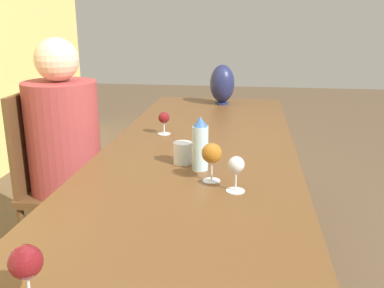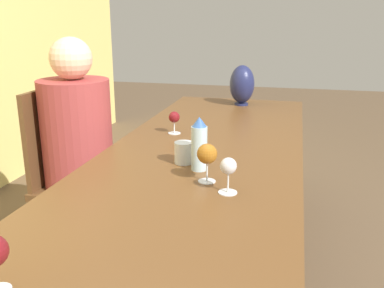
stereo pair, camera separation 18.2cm
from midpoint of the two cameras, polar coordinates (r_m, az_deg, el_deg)
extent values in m
cube|color=brown|center=(1.88, -2.63, -3.26)|extent=(3.15, 0.93, 0.04)
cylinder|color=brown|center=(3.38, 8.13, -1.08)|extent=(0.07, 0.07, 0.72)
cylinder|color=brown|center=(3.45, -4.16, -0.59)|extent=(0.07, 0.07, 0.72)
cylinder|color=#ADCCD6|center=(1.78, -1.82, -0.60)|extent=(0.07, 0.07, 0.19)
cone|color=#33599E|center=(1.75, -1.85, 2.99)|extent=(0.06, 0.06, 0.04)
cylinder|color=silver|center=(1.87, -4.03, -1.24)|extent=(0.08, 0.08, 0.10)
cylinder|color=#1E234C|center=(3.16, 2.36, 5.45)|extent=(0.10, 0.10, 0.01)
ellipsoid|color=#1E234C|center=(3.13, 2.39, 8.03)|extent=(0.18, 0.18, 0.27)
cylinder|color=silver|center=(2.36, -5.94, 1.34)|extent=(0.07, 0.07, 0.00)
cylinder|color=silver|center=(2.35, -5.96, 2.12)|extent=(0.01, 0.01, 0.06)
sphere|color=maroon|center=(2.34, -6.00, 3.50)|extent=(0.06, 0.06, 0.06)
cylinder|color=silver|center=(1.10, -25.61, -17.12)|extent=(0.01, 0.01, 0.07)
sphere|color=maroon|center=(1.07, -26.08, -14.06)|extent=(0.08, 0.08, 0.08)
cylinder|color=silver|center=(1.68, -0.48, -4.96)|extent=(0.07, 0.07, 0.00)
cylinder|color=silver|center=(1.67, -0.48, -3.66)|extent=(0.01, 0.01, 0.08)
sphere|color=#995B19|center=(1.64, -0.49, -1.28)|extent=(0.08, 0.08, 0.08)
cylinder|color=silver|center=(1.59, 2.54, -6.31)|extent=(0.07, 0.07, 0.00)
cylinder|color=silver|center=(1.57, 2.56, -5.00)|extent=(0.01, 0.01, 0.08)
sphere|color=silver|center=(1.55, 2.59, -2.81)|extent=(0.06, 0.06, 0.06)
cube|color=brown|center=(2.54, -18.16, -6.14)|extent=(0.44, 0.44, 0.04)
cube|color=brown|center=(2.54, -22.81, 0.34)|extent=(0.40, 0.03, 0.54)
cylinder|color=brown|center=(2.41, -15.46, -13.14)|extent=(0.04, 0.04, 0.41)
cylinder|color=brown|center=(2.72, -12.34, -9.30)|extent=(0.04, 0.04, 0.41)
cylinder|color=brown|center=(2.57, -23.44, -11.95)|extent=(0.04, 0.04, 0.41)
cylinder|color=brown|center=(2.87, -19.58, -8.53)|extent=(0.04, 0.04, 0.41)
cube|color=#2D2D38|center=(2.60, -16.38, -10.42)|extent=(0.29, 0.21, 0.45)
cylinder|color=#993838|center=(2.44, -18.83, 0.84)|extent=(0.39, 0.39, 0.60)
sphere|color=beige|center=(2.37, -19.77, 10.53)|extent=(0.23, 0.23, 0.23)
camera|label=1|loc=(0.09, -92.86, -0.86)|focal=40.00mm
camera|label=2|loc=(0.09, 87.14, 0.86)|focal=40.00mm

